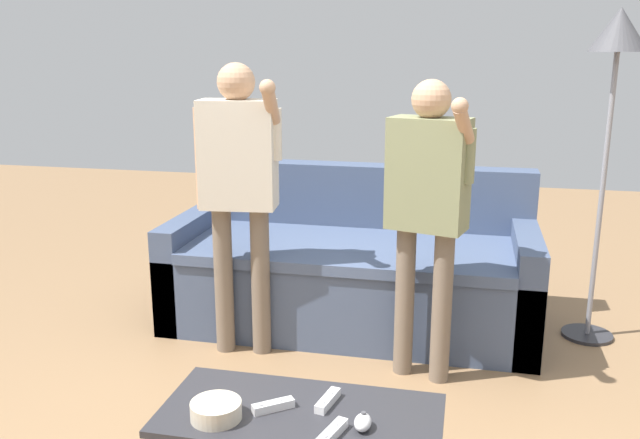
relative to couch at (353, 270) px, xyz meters
The scene contains 10 objects.
couch is the anchor object (origin of this frame).
coffee_table 1.77m from the couch, 85.72° to the right, with size 0.96×0.46×0.40m.
snack_bowl 1.88m from the couch, 94.14° to the right, with size 0.17×0.17×0.06m, color beige.
game_remote_nunchuk 1.86m from the couch, 79.11° to the right, with size 0.06×0.09×0.05m.
floor_lamp 1.82m from the couch, ahead, with size 0.29×0.29×1.80m.
player_left 0.99m from the couch, 131.62° to the right, with size 0.47×0.32×1.53m.
player_right 1.00m from the couch, 54.48° to the right, with size 0.42×0.39×1.46m.
game_remote_wand_near 1.72m from the couch, 83.00° to the right, with size 0.07×0.15×0.03m.
game_remote_wand_far 1.78m from the couch, 88.88° to the right, with size 0.14×0.12×0.03m.
game_remote_wand_spare 1.92m from the couch, 82.12° to the right, with size 0.08×0.17×0.03m.
Camera 1 is at (0.51, -2.11, 1.59)m, focal length 37.50 mm.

